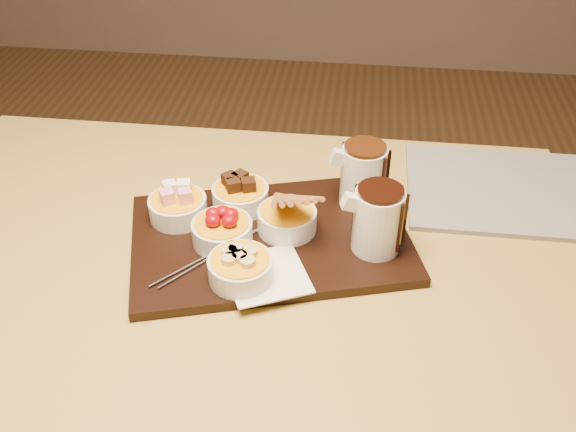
# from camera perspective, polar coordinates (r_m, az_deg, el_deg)

# --- Properties ---
(dining_table) EXTENTS (1.20, 0.80, 0.75)m
(dining_table) POSITION_cam_1_polar(r_m,az_deg,el_deg) (1.15, -5.16, -6.76)
(dining_table) COLOR #B19242
(dining_table) RESTS_ON ground
(serving_board) EXTENTS (0.53, 0.42, 0.02)m
(serving_board) POSITION_cam_1_polar(r_m,az_deg,el_deg) (1.08, -1.58, -2.03)
(serving_board) COLOR black
(serving_board) RESTS_ON dining_table
(napkin) EXTENTS (0.16, 0.16, 0.00)m
(napkin) POSITION_cam_1_polar(r_m,az_deg,el_deg) (1.00, -1.92, -5.25)
(napkin) COLOR white
(napkin) RESTS_ON serving_board
(bowl_marshmallows) EXTENTS (0.10, 0.10, 0.04)m
(bowl_marshmallows) POSITION_cam_1_polar(r_m,az_deg,el_deg) (1.12, -9.75, 0.71)
(bowl_marshmallows) COLOR silver
(bowl_marshmallows) RESTS_ON serving_board
(bowl_cake) EXTENTS (0.10, 0.10, 0.04)m
(bowl_cake) POSITION_cam_1_polar(r_m,az_deg,el_deg) (1.14, -4.24, 1.69)
(bowl_cake) COLOR silver
(bowl_cake) RESTS_ON serving_board
(bowl_strawberries) EXTENTS (0.10, 0.10, 0.04)m
(bowl_strawberries) POSITION_cam_1_polar(r_m,az_deg,el_deg) (1.06, -5.86, -1.46)
(bowl_strawberries) COLOR silver
(bowl_strawberries) RESTS_ON serving_board
(bowl_biscotti) EXTENTS (0.10, 0.10, 0.04)m
(bowl_biscotti) POSITION_cam_1_polar(r_m,az_deg,el_deg) (1.08, -0.10, -0.39)
(bowl_biscotti) COLOR silver
(bowl_biscotti) RESTS_ON serving_board
(bowl_bananas) EXTENTS (0.10, 0.10, 0.04)m
(bowl_bananas) POSITION_cam_1_polar(r_m,az_deg,el_deg) (0.99, -4.25, -4.74)
(bowl_bananas) COLOR silver
(bowl_bananas) RESTS_ON serving_board
(pitcher_dark_chocolate) EXTENTS (0.10, 0.10, 0.11)m
(pitcher_dark_chocolate) POSITION_cam_1_polar(r_m,az_deg,el_deg) (1.03, 7.98, -0.41)
(pitcher_dark_chocolate) COLOR silver
(pitcher_dark_chocolate) RESTS_ON serving_board
(pitcher_milk_chocolate) EXTENTS (0.10, 0.10, 0.11)m
(pitcher_milk_chocolate) POSITION_cam_1_polar(r_m,az_deg,el_deg) (1.13, 6.69, 3.59)
(pitcher_milk_chocolate) COLOR silver
(pitcher_milk_chocolate) RESTS_ON serving_board
(fondue_skewers) EXTENTS (0.21, 0.20, 0.01)m
(fondue_skewers) POSITION_cam_1_polar(r_m,az_deg,el_deg) (1.05, -6.24, -3.01)
(fondue_skewers) COLOR silver
(fondue_skewers) RESTS_ON serving_board
(newspaper) EXTENTS (0.35, 0.28, 0.01)m
(newspaper) POSITION_cam_1_polar(r_m,az_deg,el_deg) (1.27, 18.45, 2.20)
(newspaper) COLOR beige
(newspaper) RESTS_ON dining_table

